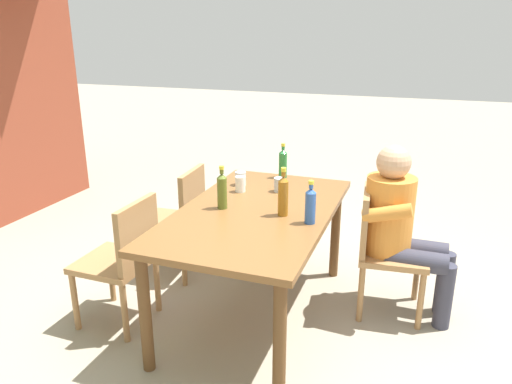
{
  "coord_description": "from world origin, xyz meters",
  "views": [
    {
      "loc": [
        -2.73,
        -0.98,
        1.87
      ],
      "look_at": [
        0.0,
        0.0,
        0.89
      ],
      "focal_mm": 33.86,
      "sensor_mm": 36.0,
      "label": 1
    }
  ],
  "objects_px": {
    "chair_far_left": "(124,256)",
    "cup_white": "(240,184)",
    "bottle_blue": "(310,205)",
    "bottle_olive": "(222,190)",
    "cup_steel": "(279,185)",
    "chair_near_right": "(381,245)",
    "bottle_green": "(283,163)",
    "bottle_amber": "(283,195)",
    "cup_glass": "(241,178)",
    "dining_table": "(256,223)",
    "backpack_by_near_side": "(281,224)",
    "person_in_white_shirt": "(400,224)",
    "chair_far_right": "(179,216)"
  },
  "relations": [
    {
      "from": "dining_table",
      "to": "cup_white",
      "type": "bearing_deg",
      "value": 36.7
    },
    {
      "from": "chair_far_left",
      "to": "backpack_by_near_side",
      "type": "relative_size",
      "value": 2.18
    },
    {
      "from": "cup_steel",
      "to": "cup_glass",
      "type": "bearing_deg",
      "value": 81.24
    },
    {
      "from": "person_in_white_shirt",
      "to": "cup_glass",
      "type": "distance_m",
      "value": 1.18
    },
    {
      "from": "dining_table",
      "to": "backpack_by_near_side",
      "type": "relative_size",
      "value": 4.12
    },
    {
      "from": "dining_table",
      "to": "chair_far_right",
      "type": "distance_m",
      "value": 0.88
    },
    {
      "from": "cup_white",
      "to": "bottle_olive",
      "type": "bearing_deg",
      "value": -177.74
    },
    {
      "from": "bottle_blue",
      "to": "person_in_white_shirt",
      "type": "bearing_deg",
      "value": -46.75
    },
    {
      "from": "bottle_green",
      "to": "cup_white",
      "type": "relative_size",
      "value": 2.42
    },
    {
      "from": "bottle_blue",
      "to": "bottle_amber",
      "type": "distance_m",
      "value": 0.2
    },
    {
      "from": "bottle_olive",
      "to": "backpack_by_near_side",
      "type": "xyz_separation_m",
      "value": [
        1.22,
        -0.03,
        -0.71
      ]
    },
    {
      "from": "bottle_blue",
      "to": "bottle_olive",
      "type": "distance_m",
      "value": 0.6
    },
    {
      "from": "bottle_olive",
      "to": "cup_glass",
      "type": "height_order",
      "value": "bottle_olive"
    },
    {
      "from": "cup_glass",
      "to": "cup_steel",
      "type": "height_order",
      "value": "same"
    },
    {
      "from": "cup_steel",
      "to": "chair_far_right",
      "type": "bearing_deg",
      "value": 92.06
    },
    {
      "from": "chair_near_right",
      "to": "bottle_green",
      "type": "relative_size",
      "value": 3.2
    },
    {
      "from": "bottle_blue",
      "to": "bottle_amber",
      "type": "xyz_separation_m",
      "value": [
        0.07,
        0.19,
        0.02
      ]
    },
    {
      "from": "bottle_green",
      "to": "cup_steel",
      "type": "relative_size",
      "value": 2.69
    },
    {
      "from": "bottle_blue",
      "to": "bottle_green",
      "type": "bearing_deg",
      "value": 26.58
    },
    {
      "from": "bottle_amber",
      "to": "chair_far_left",
      "type": "bearing_deg",
      "value": 109.24
    },
    {
      "from": "chair_far_left",
      "to": "bottle_amber",
      "type": "height_order",
      "value": "bottle_amber"
    },
    {
      "from": "bottle_amber",
      "to": "cup_steel",
      "type": "relative_size",
      "value": 3.05
    },
    {
      "from": "chair_far_left",
      "to": "backpack_by_near_side",
      "type": "bearing_deg",
      "value": -20.98
    },
    {
      "from": "bottle_green",
      "to": "cup_steel",
      "type": "distance_m",
      "value": 0.36
    },
    {
      "from": "chair_far_right",
      "to": "chair_far_left",
      "type": "bearing_deg",
      "value": -179.99
    },
    {
      "from": "dining_table",
      "to": "bottle_green",
      "type": "bearing_deg",
      "value": 3.49
    },
    {
      "from": "bottle_olive",
      "to": "backpack_by_near_side",
      "type": "height_order",
      "value": "bottle_olive"
    },
    {
      "from": "cup_glass",
      "to": "cup_white",
      "type": "height_order",
      "value": "cup_white"
    },
    {
      "from": "cup_white",
      "to": "backpack_by_near_side",
      "type": "distance_m",
      "value": 1.08
    },
    {
      "from": "chair_far_right",
      "to": "bottle_amber",
      "type": "relative_size",
      "value": 2.83
    },
    {
      "from": "backpack_by_near_side",
      "to": "cup_steel",
      "type": "bearing_deg",
      "value": -164.6
    },
    {
      "from": "cup_white",
      "to": "cup_steel",
      "type": "relative_size",
      "value": 1.11
    },
    {
      "from": "chair_far_left",
      "to": "cup_glass",
      "type": "bearing_deg",
      "value": -30.63
    },
    {
      "from": "cup_white",
      "to": "cup_steel",
      "type": "xyz_separation_m",
      "value": [
        0.1,
        -0.26,
        -0.01
      ]
    },
    {
      "from": "cup_glass",
      "to": "cup_white",
      "type": "relative_size",
      "value": 0.9
    },
    {
      "from": "bottle_blue",
      "to": "bottle_green",
      "type": "xyz_separation_m",
      "value": [
        0.85,
        0.42,
        0.0
      ]
    },
    {
      "from": "dining_table",
      "to": "bottle_green",
      "type": "height_order",
      "value": "bottle_green"
    },
    {
      "from": "chair_far_left",
      "to": "bottle_amber",
      "type": "xyz_separation_m",
      "value": [
        0.34,
        -0.96,
        0.42
      ]
    },
    {
      "from": "bottle_blue",
      "to": "backpack_by_near_side",
      "type": "height_order",
      "value": "bottle_blue"
    },
    {
      "from": "chair_near_right",
      "to": "backpack_by_near_side",
      "type": "relative_size",
      "value": 2.18
    },
    {
      "from": "cup_white",
      "to": "bottle_amber",
      "type": "bearing_deg",
      "value": -129.2
    },
    {
      "from": "bottle_olive",
      "to": "chair_far_left",
      "type": "bearing_deg",
      "value": 120.19
    },
    {
      "from": "bottle_green",
      "to": "backpack_by_near_side",
      "type": "bearing_deg",
      "value": 17.34
    },
    {
      "from": "chair_far_left",
      "to": "bottle_olive",
      "type": "distance_m",
      "value": 0.76
    },
    {
      "from": "bottle_blue",
      "to": "bottle_olive",
      "type": "xyz_separation_m",
      "value": [
        0.06,
        0.59,
        0.01
      ]
    },
    {
      "from": "person_in_white_shirt",
      "to": "cup_steel",
      "type": "distance_m",
      "value": 0.87
    },
    {
      "from": "cup_glass",
      "to": "person_in_white_shirt",
      "type": "bearing_deg",
      "value": -94.08
    },
    {
      "from": "person_in_white_shirt",
      "to": "bottle_olive",
      "type": "distance_m",
      "value": 1.2
    },
    {
      "from": "chair_near_right",
      "to": "bottle_amber",
      "type": "height_order",
      "value": "bottle_amber"
    },
    {
      "from": "chair_far_left",
      "to": "cup_white",
      "type": "relative_size",
      "value": 7.75
    }
  ]
}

